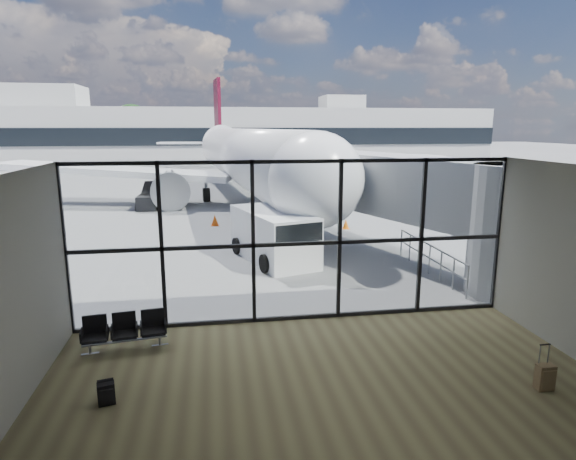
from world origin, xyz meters
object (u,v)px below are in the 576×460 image
object	(u,v)px
airliner	(245,156)
suitcase	(545,377)
seating_row	(125,329)
belt_loader	(149,200)
backpack	(106,393)
mobile_stairs	(23,226)
service_van	(275,236)

from	to	relation	value
airliner	suitcase	bearing A→B (deg)	-87.07
seating_row	belt_loader	bearing A→B (deg)	87.18
airliner	belt_loader	bearing A→B (deg)	-155.87
suitcase	airliner	size ratio (longest dim) A/B	0.02
seating_row	suitcase	xyz separation A→B (m)	(8.89, -3.38, -0.19)
airliner	backpack	bearing A→B (deg)	-105.03
seating_row	mobile_stairs	distance (m)	15.28
seating_row	backpack	bearing A→B (deg)	-96.81
suitcase	mobile_stairs	distance (m)	23.27
suitcase	mobile_stairs	bearing A→B (deg)	133.13
belt_loader	mobile_stairs	xyz separation A→B (m)	(-5.14, -7.69, -0.02)
seating_row	suitcase	distance (m)	9.51
airliner	service_van	bearing A→B (deg)	-95.59
suitcase	seating_row	bearing A→B (deg)	158.95
service_van	belt_loader	distance (m)	15.43
airliner	belt_loader	size ratio (longest dim) A/B	11.29
backpack	suitcase	distance (m)	8.87
suitcase	backpack	bearing A→B (deg)	174.20
service_van	suitcase	bearing A→B (deg)	-85.41
belt_loader	mobile_stairs	distance (m)	9.25
suitcase	service_van	distance (m)	11.51
service_van	belt_loader	size ratio (longest dim) A/B	1.41
backpack	service_van	size ratio (longest dim) A/B	0.10
backpack	mobile_stairs	xyz separation A→B (m)	(-7.14, 16.06, 0.29)
airliner	service_van	size ratio (longest dim) A/B	7.98
seating_row	service_van	distance (m)	8.68
seating_row	service_van	world-z (taller)	service_van
mobile_stairs	service_van	bearing A→B (deg)	-38.66
suitcase	service_van	bearing A→B (deg)	111.36
backpack	belt_loader	size ratio (longest dim) A/B	0.14
suitcase	mobile_stairs	xyz separation A→B (m)	(-15.97, 16.92, 0.23)
seating_row	mobile_stairs	bearing A→B (deg)	109.57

